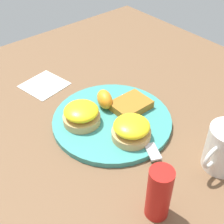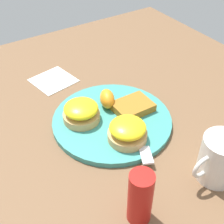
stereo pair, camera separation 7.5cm
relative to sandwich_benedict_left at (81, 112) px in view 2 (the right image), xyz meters
name	(u,v)px [view 2 (the right image)]	position (x,y,z in m)	size (l,w,h in m)	color
ground_plane	(112,123)	(-0.06, 0.04, -0.04)	(1.10, 1.10, 0.00)	brown
plate	(112,120)	(-0.06, 0.04, -0.03)	(0.29, 0.29, 0.01)	teal
sandwich_benedict_left	(81,112)	(0.00, 0.00, 0.00)	(0.09, 0.09, 0.05)	tan
sandwich_benedict_right	(128,131)	(-0.05, 0.11, 0.00)	(0.09, 0.09, 0.05)	tan
hashbrown_patty	(133,107)	(-0.13, 0.04, -0.01)	(0.09, 0.07, 0.02)	#9D6520
orange_wedge	(107,99)	(-0.08, -0.01, 0.00)	(0.06, 0.04, 0.04)	orange
fork	(138,130)	(-0.09, 0.11, -0.02)	(0.11, 0.22, 0.00)	silver
cup	(219,159)	(-0.15, 0.29, 0.01)	(0.11, 0.08, 0.10)	silver
napkin	(53,80)	(-0.02, -0.21, -0.04)	(0.11, 0.11, 0.00)	white
condiment_bottle	(140,198)	(0.03, 0.28, 0.02)	(0.04, 0.04, 0.12)	#B21914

